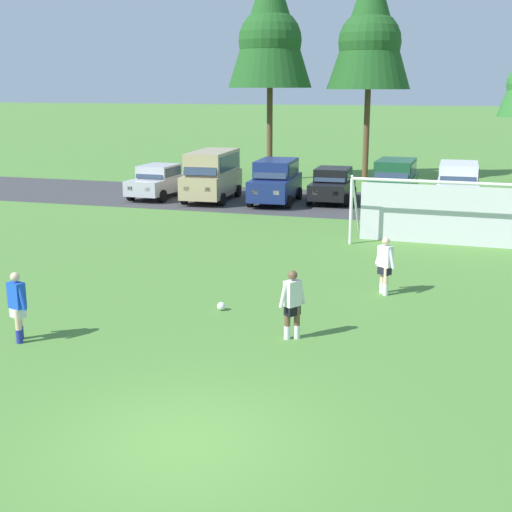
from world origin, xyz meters
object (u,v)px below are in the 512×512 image
at_px(soccer_ball, 221,306).
at_px(parked_car_slot_center_right, 395,181).
at_px(soccer_goal, 455,212).
at_px(parked_car_slot_right, 458,185).
at_px(player_striker_near, 385,266).
at_px(parked_car_slot_far_left, 158,181).
at_px(parked_car_slot_center, 333,185).
at_px(parked_car_slot_center_left, 276,181).
at_px(player_defender_far, 18,307).
at_px(parked_car_slot_left, 212,174).
at_px(player_midfield_center, 292,305).

distance_m(soccer_ball, parked_car_slot_center_right, 19.12).
xyz_separation_m(soccer_goal, parked_car_slot_right, (-0.08, 8.68, -0.18)).
height_order(player_striker_near, parked_car_slot_center_right, parked_car_slot_center_right).
bearing_deg(parked_car_slot_far_left, soccer_ball, -60.48).
bearing_deg(parked_car_slot_right, parked_car_slot_center_right, 168.00).
distance_m(soccer_goal, parked_car_slot_far_left, 16.91).
bearing_deg(parked_car_slot_center, parked_car_slot_right, -0.20).
xyz_separation_m(player_striker_near, parked_car_slot_center_left, (-7.15, 14.42, 0.29)).
distance_m(player_striker_near, player_defender_far, 9.79).
relative_size(player_striker_near, parked_car_slot_center_right, 0.35).
bearing_deg(parked_car_slot_center_right, parked_car_slot_center, -168.29).
relative_size(parked_car_slot_left, parked_car_slot_center_right, 1.06).
bearing_deg(parked_car_slot_left, player_midfield_center, -64.38).
height_order(player_striker_near, parked_car_slot_left, parked_car_slot_left).
bearing_deg(player_midfield_center, soccer_goal, 73.50).
relative_size(soccer_goal, parked_car_slot_far_left, 1.75).
bearing_deg(parked_car_slot_center_right, player_midfield_center, -90.44).
bearing_deg(parked_car_slot_center, soccer_goal, -54.66).
relative_size(parked_car_slot_far_left, parked_car_slot_center_right, 0.92).
distance_m(soccer_goal, parked_car_slot_center, 10.67).
bearing_deg(player_striker_near, soccer_goal, 76.23).
bearing_deg(player_defender_far, player_striker_near, 39.44).
distance_m(player_striker_near, parked_car_slot_far_left, 19.66).
xyz_separation_m(soccer_goal, parked_car_slot_far_left, (-15.20, 7.39, -0.42)).
distance_m(parked_car_slot_left, parked_car_slot_center, 6.16).
relative_size(soccer_ball, parked_car_slot_far_left, 0.05).
xyz_separation_m(parked_car_slot_center_right, parked_car_slot_right, (3.06, -0.65, 0.00)).
distance_m(parked_car_slot_center_right, parked_car_slot_right, 3.13).
distance_m(soccer_ball, player_midfield_center, 2.83).
relative_size(player_midfield_center, parked_car_slot_far_left, 0.38).
xyz_separation_m(parked_car_slot_far_left, parked_car_slot_left, (3.02, 0.03, 0.47)).
relative_size(soccer_goal, parked_car_slot_center, 1.76).
bearing_deg(parked_car_slot_right, player_midfield_center, -99.22).
bearing_deg(parked_car_slot_right, parked_car_slot_far_left, -175.13).
height_order(player_striker_near, parked_car_slot_far_left, parked_car_slot_far_left).
bearing_deg(parked_car_slot_center, player_midfield_center, -81.74).
height_order(player_striker_near, parked_car_slot_center_left, parked_car_slot_center_left).
bearing_deg(soccer_goal, parked_car_slot_left, 148.66).
height_order(soccer_ball, player_defender_far, player_defender_far).
height_order(soccer_goal, player_striker_near, soccer_goal).
relative_size(player_striker_near, parked_car_slot_center_left, 0.35).
bearing_deg(player_midfield_center, parked_car_slot_center_left, 106.56).
height_order(parked_car_slot_left, parked_car_slot_center_left, parked_car_slot_left).
height_order(soccer_goal, player_defender_far, soccer_goal).
bearing_deg(soccer_ball, player_striker_near, 35.02).
bearing_deg(parked_car_slot_far_left, soccer_goal, -25.93).
height_order(parked_car_slot_left, parked_car_slot_center, parked_car_slot_left).
bearing_deg(parked_car_slot_right, soccer_ball, -106.73).
relative_size(player_striker_near, parked_car_slot_far_left, 0.38).
xyz_separation_m(parked_car_slot_far_left, parked_car_slot_center, (9.03, 1.31, 0.00)).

